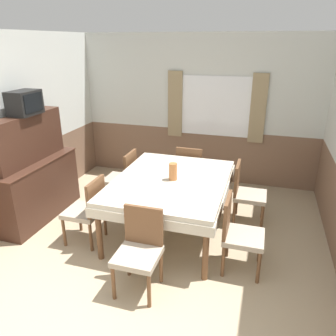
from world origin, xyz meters
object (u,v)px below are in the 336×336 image
Objects in this scene: vase at (173,172)px; chair_head_window at (190,169)px; chair_head_near at (140,248)px; chair_right_far at (246,191)px; chair_right_near at (238,232)px; tv at (25,103)px; dining_table at (171,186)px; chair_left_far at (123,177)px; chair_left_near at (88,208)px; sideboard at (35,176)px.

chair_head_window is at bearing 91.44° from vase.
chair_right_far is at bearing -119.08° from chair_head_near.
chair_head_near is at bearing -57.49° from chair_right_near.
dining_table is at bearing 4.32° from tv.
chair_left_far is 3.96× the size of vase.
sideboard is at bearing 70.66° from chair_left_near.
chair_left_near is at bearing -32.51° from chair_head_near.
tv reaches higher than chair_right_near.
dining_table is 2.10× the size of chair_head_window.
chair_left_far is 1.09m from chair_left_near.
chair_left_far is (-1.88, 0.00, 0.00)m from chair_right_far.
chair_left_far is at bearing -90.00° from chair_right_far.
dining_table is 2.10× the size of chair_right_far.
chair_head_window is at bearing -90.00° from chair_head_near.
tv reaches higher than vase.
chair_left_near reaches higher than dining_table.
chair_right_near is (0.94, 0.60, 0.00)m from chair_head_near.
chair_right_near is (1.88, -1.09, 0.00)m from chair_left_far.
tv reaches higher than chair_head_near.
dining_table is at bearing -59.86° from chair_right_far.
chair_left_far is 1.19m from vase.
chair_left_near is at bearing -19.34° from sideboard.
chair_head_near is (0.94, -1.69, 0.00)m from chair_left_far.
chair_head_near is 1.00× the size of chair_right_near.
chair_left_near is at bearing -59.86° from chair_right_far.
chair_right_far is at bearing 13.87° from sideboard.
chair_head_near is 1.20m from vase.
chair_right_near is at bearing -30.43° from vase.
chair_right_near is (0.94, -0.54, -0.20)m from dining_table.
vase is (2.01, 0.17, 0.24)m from sideboard.
chair_head_window and chair_left_far have the same top height.
chair_head_near is 2.07× the size of tv.
chair_left_far is 1.75m from tv.
tv is at bearing 123.58° from chair_left_far.
chair_left_near is 1.11m from chair_head_near.
chair_right_far is (0.94, -0.60, 0.00)m from chair_head_window.
chair_head_window is at bearing 33.08° from tv.
dining_table is 4.35× the size of tv.
vase is (-0.91, -0.55, 0.41)m from chair_right_far.
chair_head_window and chair_right_near have the same top height.
tv reaches higher than dining_table.
chair_right_far and chair_head_near have the same top height.
chair_right_far is 1.00× the size of chair_left_far.
chair_right_far is 1.00× the size of chair_right_near.
sideboard reaches higher than chair_right_far.
chair_left_near is 1.00× the size of chair_head_near.
tv is (0.00, 0.03, 1.04)m from sideboard.
chair_head_near is at bearing -122.51° from chair_left_near.
sideboard is at bearing -25.93° from chair_head_near.
chair_right_near is at bearing 0.00° from chair_right_far.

